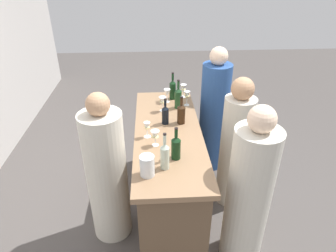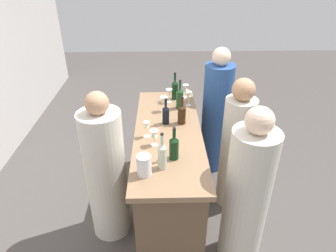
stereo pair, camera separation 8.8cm
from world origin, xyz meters
The scene contains 19 objects.
ground_plane centered at (0.00, 0.00, 0.00)m, with size 12.00×12.00×0.00m, color #4C4744.
bar_counter centered at (0.00, 0.00, 0.48)m, with size 1.85×0.64×0.95m.
wine_bottle_leftmost_clear_pale centered at (-0.58, 0.06, 1.08)m, with size 0.07×0.07×0.32m.
wine_bottle_second_left_dark_green centered at (-0.45, -0.04, 1.07)m, with size 0.08×0.08×0.29m.
wine_bottle_center_near_black centered at (0.14, 0.02, 1.06)m, with size 0.07×0.07×0.27m.
wine_bottle_second_right_amber_brown centered at (0.14, -0.14, 1.06)m, with size 0.08×0.08×0.29m.
wine_bottle_rightmost_olive_green centered at (0.49, -0.14, 1.08)m, with size 0.08×0.08×0.33m.
wine_bottle_far_right_dark_green centered at (0.73, -0.10, 1.08)m, with size 0.07×0.07×0.32m.
wine_glass_near_left centered at (0.55, -0.24, 1.07)m, with size 0.07×0.07×0.17m.
wine_glass_near_center centered at (0.77, -0.23, 1.06)m, with size 0.07×0.07×0.16m.
wine_glass_near_right centered at (0.64, -0.03, 1.06)m, with size 0.08×0.08×0.16m.
wine_glass_far_left centered at (0.42, 0.03, 1.07)m, with size 0.08×0.08×0.16m.
wine_glass_far_center centered at (-0.25, 0.13, 1.06)m, with size 0.08×0.08×0.15m.
wine_glass_far_right centered at (-0.10, 0.20, 1.05)m, with size 0.06×0.06×0.15m.
water_pitcher centered at (-0.66, 0.20, 1.04)m, with size 0.11×0.11×0.17m.
person_left_guest centered at (0.05, -0.70, 0.68)m, with size 0.40×0.40×1.46m.
person_center_guest centered at (0.71, -0.60, 0.73)m, with size 0.44×0.44×1.56m.
person_right_guest centered at (-0.67, -0.63, 0.70)m, with size 0.48×0.48×1.53m.
person_server_behind centered at (-0.32, 0.58, 0.69)m, with size 0.44×0.44×1.51m.
Camera 1 is at (-2.50, 0.15, 2.45)m, focal length 32.23 mm.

